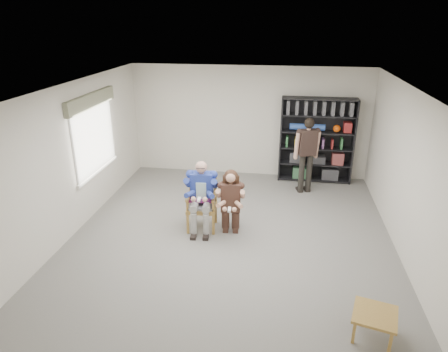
% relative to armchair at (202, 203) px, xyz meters
% --- Properties ---
extents(room_shell, '(6.00, 7.00, 2.80)m').
position_rel_armchair_xyz_m(room_shell, '(0.60, -0.40, 0.86)').
color(room_shell, silver).
rests_on(room_shell, ground).
extents(floor, '(6.00, 7.00, 0.01)m').
position_rel_armchair_xyz_m(floor, '(0.60, -0.40, -0.54)').
color(floor, slate).
rests_on(floor, ground).
extents(window_left, '(0.16, 2.00, 1.75)m').
position_rel_armchair_xyz_m(window_left, '(-2.35, 0.60, 1.09)').
color(window_left, white).
rests_on(window_left, room_shell).
extents(armchair, '(0.67, 0.65, 1.07)m').
position_rel_armchair_xyz_m(armchair, '(0.00, 0.00, 0.00)').
color(armchair, olive).
rests_on(armchair, floor).
extents(seated_man, '(0.66, 0.88, 1.39)m').
position_rel_armchair_xyz_m(seated_man, '(0.00, 0.00, 0.16)').
color(seated_man, navy).
rests_on(seated_man, floor).
extents(kneeling_woman, '(0.60, 0.90, 1.28)m').
position_rel_armchair_xyz_m(kneeling_woman, '(0.58, -0.12, 0.10)').
color(kneeling_woman, '#36251C').
rests_on(kneeling_woman, floor).
extents(bookshelf, '(1.80, 0.38, 2.10)m').
position_rel_armchair_xyz_m(bookshelf, '(2.30, 2.88, 0.51)').
color(bookshelf, black).
rests_on(bookshelf, floor).
extents(standing_man, '(0.62, 0.47, 1.79)m').
position_rel_armchair_xyz_m(standing_man, '(2.05, 2.09, 0.36)').
color(standing_man, black).
rests_on(standing_man, floor).
extents(side_table, '(0.66, 0.66, 0.37)m').
position_rel_armchair_xyz_m(side_table, '(2.78, -2.50, -0.35)').
color(side_table, olive).
rests_on(side_table, floor).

